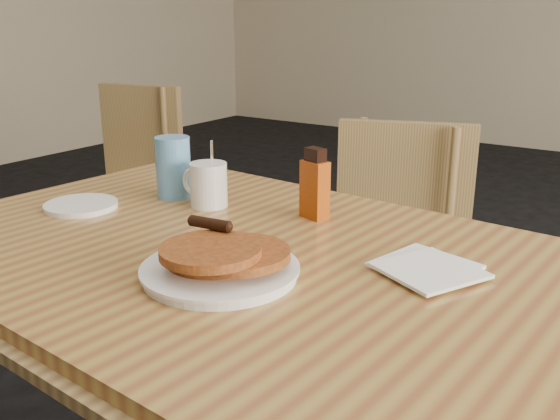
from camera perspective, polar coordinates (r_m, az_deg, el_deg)
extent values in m
cube|color=#A5803A|center=(1.18, -4.01, -4.28)|extent=(1.35, 0.96, 0.04)
cube|color=#A0854B|center=(1.18, -4.00, -4.96)|extent=(1.40, 1.00, 0.02)
cube|color=#A0854B|center=(1.80, 8.54, -7.14)|extent=(0.50, 0.50, 0.04)
cube|color=#A0854B|center=(1.87, 11.26, 1.36)|extent=(0.38, 0.17, 0.43)
cylinder|color=#A0854B|center=(1.84, 1.40, -13.99)|extent=(0.04, 0.04, 0.40)
cylinder|color=#A0854B|center=(1.98, 14.57, -12.27)|extent=(0.04, 0.04, 0.40)
cube|color=#A0854B|center=(2.78, -14.84, 1.40)|extent=(0.47, 0.47, 0.04)
cube|color=#A0854B|center=(2.84, -12.51, 6.78)|extent=(0.39, 0.12, 0.43)
cylinder|color=#A0854B|center=(2.87, -18.98, -3.09)|extent=(0.04, 0.04, 0.40)
cylinder|color=#A0854B|center=(2.84, -9.95, -2.61)|extent=(0.04, 0.04, 0.40)
cylinder|color=white|center=(1.04, -5.49, -5.63)|extent=(0.26, 0.26, 0.02)
cylinder|color=white|center=(1.04, -5.51, -5.28)|extent=(0.26, 0.26, 0.01)
cylinder|color=#A64D22|center=(1.06, -6.01, -4.29)|extent=(0.16, 0.16, 0.01)
cylinder|color=#A64D22|center=(1.02, -3.71, -4.03)|extent=(0.17, 0.17, 0.01)
cylinder|color=#A64D22|center=(1.00, -6.37, -3.74)|extent=(0.16, 0.16, 0.01)
cylinder|color=black|center=(1.07, -6.43, -1.24)|extent=(0.08, 0.03, 0.02)
cylinder|color=white|center=(1.40, -6.53, 2.30)|extent=(0.08, 0.08, 0.10)
torus|color=white|center=(1.43, -7.87, 2.55)|extent=(0.07, 0.01, 0.07)
cylinder|color=black|center=(1.39, -6.59, 3.96)|extent=(0.07, 0.07, 0.01)
cylinder|color=silver|center=(1.39, -6.21, 3.62)|extent=(0.04, 0.04, 0.14)
cube|color=maroon|center=(1.31, 3.19, 1.87)|extent=(0.06, 0.05, 0.12)
cube|color=black|center=(1.30, 3.25, 5.09)|extent=(0.05, 0.04, 0.03)
cube|color=white|center=(1.10, 13.12, -4.99)|extent=(0.18, 0.18, 0.01)
cube|color=white|center=(1.07, 13.51, -5.37)|extent=(0.20, 0.20, 0.01)
cylinder|color=#5D9FD9|center=(1.48, -9.73, 3.88)|extent=(0.09, 0.09, 0.14)
cylinder|color=white|center=(1.46, -17.73, 0.40)|extent=(0.20, 0.20, 0.01)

